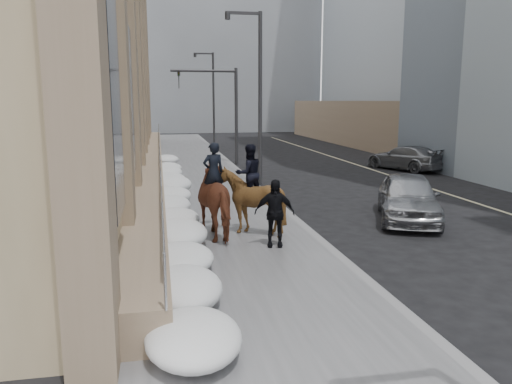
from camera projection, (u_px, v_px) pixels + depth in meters
ground at (257, 305)px, 9.95m from camera, size 140.00×140.00×0.00m
sidewalk at (208, 203)px, 19.60m from camera, size 5.00×80.00×0.12m
curb at (273, 200)px, 20.09m from camera, size 0.24×80.00×0.12m
lane_line at (450, 195)px, 21.58m from camera, size 0.15×70.00×0.01m
limestone_building at (89, 8)px, 26.63m from camera, size 6.10×44.00×18.00m
bg_building_mid at (199, 24)px, 66.10m from camera, size 30.00×12.00×28.00m
bg_building_far at (128, 61)px, 76.53m from camera, size 24.00×12.00×20.00m
streetlight_mid at (257, 88)px, 23.16m from camera, size 1.71×0.24×8.00m
streetlight_far at (212, 94)px, 42.46m from camera, size 1.71×0.24×8.00m
traffic_signal at (221, 101)px, 30.86m from camera, size 4.10×0.22×6.00m
snow_bank at (173, 204)px, 17.43m from camera, size 1.70×18.10×0.76m
mounted_horse_left at (220, 198)px, 14.45m from camera, size 1.71×2.70×2.72m
mounted_horse_right at (249, 197)px, 14.68m from camera, size 1.99×2.13×2.65m
pedestrian at (274, 213)px, 13.40m from camera, size 1.15×0.65×1.84m
car_silver at (408, 197)px, 16.90m from camera, size 3.55×5.07×1.60m
car_grey at (405, 158)px, 29.25m from camera, size 3.77×5.30×1.43m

